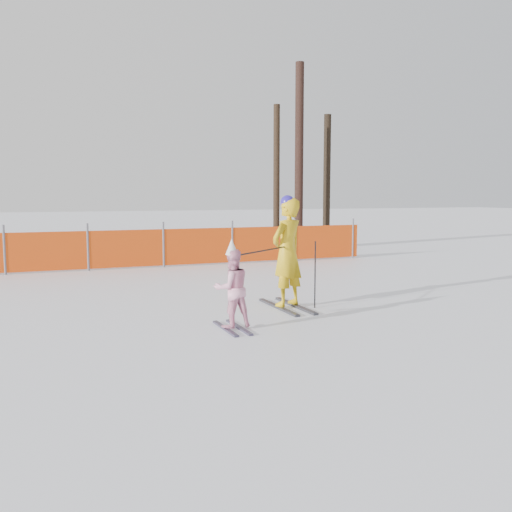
{
  "coord_description": "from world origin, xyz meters",
  "views": [
    {
      "loc": [
        -3.43,
        -8.08,
        2.01
      ],
      "look_at": [
        0.0,
        0.5,
        1.0
      ],
      "focal_mm": 40.0,
      "sensor_mm": 36.0,
      "label": 1
    }
  ],
  "objects": [
    {
      "name": "ground",
      "position": [
        0.0,
        0.0,
        0.0
      ],
      "size": [
        120.0,
        120.0,
        0.0
      ],
      "primitive_type": "plane",
      "color": "white",
      "rests_on": "ground"
    },
    {
      "name": "adult",
      "position": [
        0.78,
        0.96,
        0.99
      ],
      "size": [
        0.82,
        1.58,
        1.99
      ],
      "color": "black",
      "rests_on": "ground"
    },
    {
      "name": "tree_trunks",
      "position": [
        5.89,
        10.63,
        2.9
      ],
      "size": [
        2.66,
        1.11,
        6.59
      ],
      "color": "black",
      "rests_on": "ground"
    },
    {
      "name": "safety_fence",
      "position": [
        -1.94,
        7.31,
        0.56
      ],
      "size": [
        16.18,
        0.06,
        1.25
      ],
      "color": "#595960",
      "rests_on": "ground"
    },
    {
      "name": "ski_poles",
      "position": [
        0.55,
        0.55,
        0.88
      ],
      "size": [
        1.81,
        1.02,
        1.18
      ],
      "color": "black",
      "rests_on": "ground"
    },
    {
      "name": "child",
      "position": [
        -0.66,
        -0.2,
        0.62
      ],
      "size": [
        0.6,
        1.02,
        1.36
      ],
      "color": "black",
      "rests_on": "ground"
    }
  ]
}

